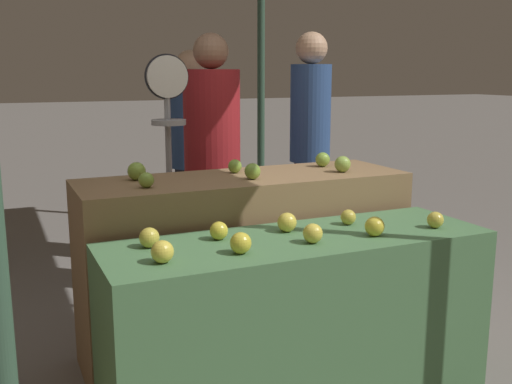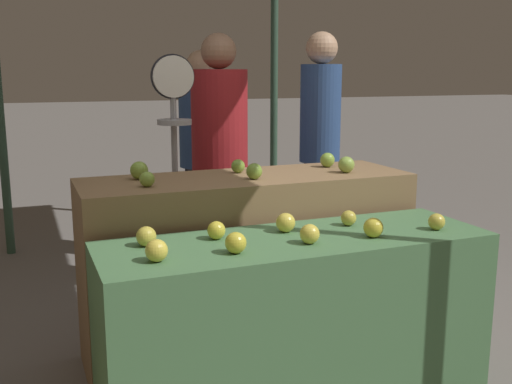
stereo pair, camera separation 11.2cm
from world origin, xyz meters
The scene contains 21 objects.
display_counter_front centered at (0.00, 0.00, 0.40)m, with size 1.70×0.55×0.80m, color #4C7A4C.
display_counter_back centered at (0.00, 0.60, 0.48)m, with size 1.70×0.55×0.97m, color olive.
apple_front_0 centered at (-0.63, -0.10, 0.84)m, with size 0.09×0.09×0.09m, color yellow.
apple_front_1 centered at (-0.32, -0.11, 0.84)m, with size 0.09×0.09×0.09m, color gold.
apple_front_2 centered at (0.01, -0.10, 0.84)m, with size 0.08×0.08×0.08m, color yellow.
apple_front_3 centered at (0.31, -0.11, 0.84)m, with size 0.09×0.09×0.09m, color gold.
apple_front_4 centered at (0.64, -0.11, 0.83)m, with size 0.07×0.07×0.07m, color gold.
apple_front_5 centered at (-0.62, 0.12, 0.84)m, with size 0.08×0.08×0.08m, color gold.
apple_front_6 centered at (-0.33, 0.11, 0.83)m, with size 0.08×0.08×0.08m, color gold.
apple_front_7 centered at (-0.01, 0.11, 0.84)m, with size 0.09×0.09×0.09m, color yellow.
apple_front_8 centered at (0.31, 0.10, 0.83)m, with size 0.07×0.07×0.07m, color gold.
apple_back_0 centered at (-0.54, 0.50, 1.00)m, with size 0.07×0.07×0.07m, color #84AD3D.
apple_back_1 centered at (0.00, 0.50, 1.01)m, with size 0.08×0.08×0.08m, color #7AA338.
apple_back_2 centered at (0.53, 0.50, 1.01)m, with size 0.09×0.09×0.09m, color #8EB247.
apple_back_3 centered at (-0.53, 0.71, 1.01)m, with size 0.09×0.09×0.09m, color #84AD3D.
apple_back_4 centered at (-0.01, 0.71, 1.00)m, with size 0.07×0.07×0.07m, color #7AA338.
apple_back_5 centered at (0.53, 0.71, 1.01)m, with size 0.08×0.08×0.08m, color #84AD3D.
produce_scale centered at (-0.23, 1.20, 1.15)m, with size 0.26×0.20×1.60m.
person_vendor_at_scale centered at (0.15, 1.50, 1.00)m, with size 0.48×0.48×1.74m.
person_customer_left centered at (1.03, 1.76, 1.06)m, with size 0.40×0.40×1.78m.
person_customer_right centered at (0.25, 2.23, 0.96)m, with size 0.45×0.45×1.66m.
Camera 1 is at (-1.18, -2.19, 1.49)m, focal length 42.00 mm.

